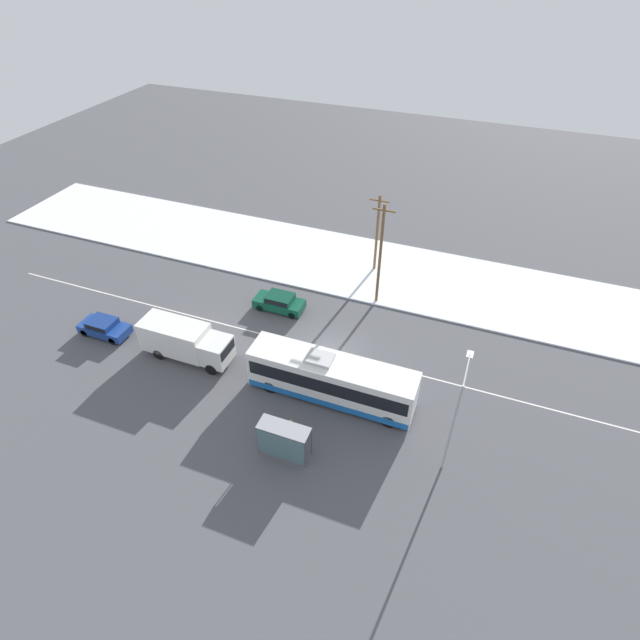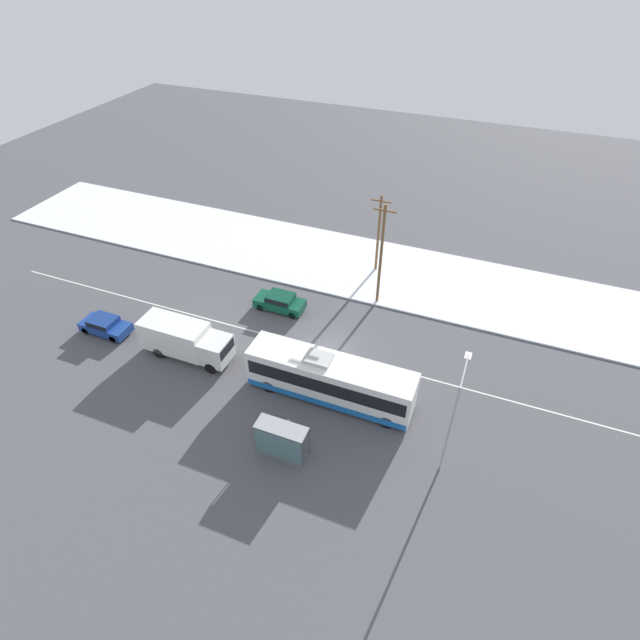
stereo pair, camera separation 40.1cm
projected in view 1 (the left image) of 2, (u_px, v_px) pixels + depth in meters
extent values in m
plane|color=#4C4C51|center=(330.00, 352.00, 38.29)|extent=(120.00, 120.00, 0.00)
cube|color=silver|center=(374.00, 269.00, 47.03)|extent=(80.00, 10.48, 0.12)
cube|color=silver|center=(330.00, 352.00, 38.29)|extent=(60.00, 0.12, 0.00)
cube|color=white|center=(332.00, 378.00, 33.68)|extent=(11.52, 2.55, 2.94)
cube|color=black|center=(332.00, 375.00, 33.46)|extent=(11.05, 2.57, 1.12)
cube|color=blue|center=(331.00, 391.00, 34.44)|extent=(11.40, 2.57, 0.53)
cube|color=#B2B2B2|center=(320.00, 358.00, 32.91)|extent=(1.80, 1.40, 0.24)
cylinder|color=black|center=(388.00, 421.00, 32.44)|extent=(1.00, 0.28, 1.00)
cylinder|color=black|center=(397.00, 396.00, 34.08)|extent=(1.00, 0.28, 1.00)
cylinder|color=black|center=(270.00, 386.00, 34.80)|extent=(1.00, 0.28, 1.00)
cylinder|color=black|center=(283.00, 365.00, 36.44)|extent=(1.00, 0.28, 1.00)
cube|color=silver|center=(175.00, 337.00, 37.10)|extent=(5.08, 2.30, 2.36)
cube|color=silver|center=(217.00, 351.00, 36.30)|extent=(1.90, 2.19, 1.84)
cube|color=black|center=(227.00, 350.00, 35.81)|extent=(0.06, 1.96, 0.81)
cylinder|color=black|center=(211.00, 369.00, 36.18)|extent=(0.90, 0.26, 0.90)
cylinder|color=black|center=(225.00, 351.00, 37.65)|extent=(0.90, 0.26, 0.90)
cylinder|color=black|center=(159.00, 354.00, 37.43)|extent=(0.90, 0.26, 0.90)
cylinder|color=black|center=(175.00, 337.00, 38.90)|extent=(0.90, 0.26, 0.90)
cube|color=#0F4733|center=(279.00, 303.00, 42.04)|extent=(4.24, 1.80, 0.73)
cube|color=#0D3C2B|center=(280.00, 298.00, 41.62)|extent=(2.20, 1.66, 0.50)
cube|color=black|center=(280.00, 298.00, 41.61)|extent=(2.03, 1.69, 0.40)
cylinder|color=black|center=(260.00, 308.00, 42.03)|extent=(0.64, 0.22, 0.64)
cylinder|color=black|center=(268.00, 297.00, 43.17)|extent=(0.64, 0.22, 0.64)
cylinder|color=black|center=(292.00, 315.00, 41.22)|extent=(0.64, 0.22, 0.64)
cylinder|color=black|center=(299.00, 305.00, 42.36)|extent=(0.64, 0.22, 0.64)
cube|color=navy|center=(105.00, 329.00, 39.54)|extent=(4.01, 1.80, 0.68)
cube|color=navy|center=(102.00, 323.00, 39.21)|extent=(2.08, 1.66, 0.46)
cube|color=black|center=(102.00, 323.00, 39.20)|extent=(1.92, 1.69, 0.37)
cylinder|color=black|center=(113.00, 341.00, 38.77)|extent=(0.64, 0.22, 0.64)
cylinder|color=black|center=(126.00, 329.00, 39.91)|extent=(0.64, 0.22, 0.64)
cylinder|color=black|center=(85.00, 333.00, 39.52)|extent=(0.64, 0.22, 0.64)
cylinder|color=black|center=(98.00, 321.00, 40.66)|extent=(0.64, 0.22, 0.64)
cylinder|color=#23232D|center=(289.00, 433.00, 31.80)|extent=(0.12, 0.12, 0.79)
cylinder|color=#23232D|center=(293.00, 434.00, 31.73)|extent=(0.12, 0.12, 0.79)
cube|color=maroon|center=(291.00, 427.00, 31.31)|extent=(0.41, 0.22, 0.65)
sphere|color=tan|center=(290.00, 422.00, 31.01)|extent=(0.27, 0.27, 0.27)
cylinder|color=maroon|center=(287.00, 426.00, 31.40)|extent=(0.10, 0.10, 0.62)
cylinder|color=maroon|center=(294.00, 428.00, 31.26)|extent=(0.10, 0.10, 0.62)
cube|color=gray|center=(284.00, 428.00, 29.66)|extent=(3.20, 1.20, 0.06)
cube|color=slate|center=(281.00, 448.00, 29.98)|extent=(3.07, 0.04, 2.16)
cylinder|color=#474C51|center=(265.00, 426.00, 31.26)|extent=(0.08, 0.08, 2.34)
cylinder|color=#474C51|center=(312.00, 441.00, 30.39)|extent=(0.08, 0.08, 2.34)
cylinder|color=#474C51|center=(257.00, 440.00, 30.45)|extent=(0.08, 0.08, 2.34)
cylinder|color=#474C51|center=(305.00, 455.00, 29.58)|extent=(0.08, 0.08, 2.34)
cylinder|color=#9EA3A8|center=(452.00, 430.00, 28.04)|extent=(0.14, 0.14, 7.19)
cylinder|color=#9EA3A8|center=(467.00, 370.00, 26.84)|extent=(0.10, 2.72, 0.10)
cube|color=silver|center=(470.00, 355.00, 27.87)|extent=(0.36, 0.60, 0.16)
cylinder|color=brown|center=(380.00, 256.00, 40.34)|extent=(0.24, 0.24, 9.17)
cube|color=brown|center=(384.00, 210.00, 37.76)|extent=(1.80, 0.12, 0.12)
cylinder|color=brown|center=(377.00, 234.00, 44.76)|extent=(0.24, 0.24, 7.51)
cube|color=brown|center=(380.00, 201.00, 42.70)|extent=(1.80, 0.12, 0.12)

